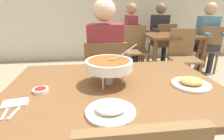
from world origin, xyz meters
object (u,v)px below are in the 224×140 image
Objects in this scene: chair_bg_left at (163,42)px; patron_bg_left at (160,31)px; sauce_dish at (41,90)px; appetizer_plate at (191,83)px; chair_bg_middle at (133,42)px; chair_bg_window at (183,53)px; patron_bg_middle at (132,31)px; chair_bg_corner at (135,47)px; patron_bg_right at (208,34)px; chair_diner_main at (105,76)px; diner_main at (105,55)px; chair_bg_right at (206,47)px; dining_table_main at (115,99)px; curry_bowl at (109,65)px; dining_table_far at (172,41)px; rice_plate at (111,109)px.

patron_bg_left reaches higher than chair_bg_left.
appetizer_plate is at bearing -1.63° from sauce_dish.
chair_bg_middle is 0.69× the size of patron_bg_left.
chair_bg_left is at bearing 85.90° from chair_bg_window.
chair_bg_corner is at bearing -95.31° from patron_bg_middle.
patron_bg_right reaches higher than chair_bg_window.
chair_bg_left is at bearing 52.28° from chair_diner_main.
diner_main is at bearing -112.65° from chair_bg_middle.
patron_bg_left is (-0.06, 0.09, 0.24)m from chair_bg_left.
chair_bg_right is 0.24m from patron_bg_right.
dining_table_main is 1.52× the size of chair_bg_left.
patron_bg_right reaches higher than dining_table_main.
patron_bg_right reaches higher than chair_diner_main.
chair_bg_window is at bearing -94.10° from chair_bg_left.
dining_table_main is 1.52× the size of chair_bg_right.
patron_bg_right is (1.31, -0.58, 0.00)m from patron_bg_middle.
patron_bg_middle reaches higher than chair_bg_right.
patron_bg_middle is (0.78, 2.61, -0.13)m from curry_bowl.
diner_main reaches higher than chair_bg_corner.
curry_bowl is 0.33× the size of dining_table_far.
chair_bg_left is 0.69× the size of patron_bg_right.
chair_bg_corner is at bearing 137.40° from chair_bg_window.
chair_bg_window is at bearing -42.60° from chair_bg_corner.
chair_bg_left is (1.42, 1.81, -0.24)m from diner_main.
chair_bg_right is at bearing 53.34° from appetizer_plate.
dining_table_main is 0.47m from sauce_dish.
dining_table_far is at bearing 49.57° from sauce_dish.
patron_bg_right is at bearing 48.33° from rice_plate.
dining_table_far is 0.76× the size of patron_bg_right.
chair_bg_right is (2.03, 1.26, 0.00)m from chair_diner_main.
chair_diner_main is at bearing -115.72° from chair_bg_corner.
dining_table_far is 1.11× the size of chair_bg_middle.
chair_bg_window is (1.35, 1.62, -0.14)m from dining_table_main.
patron_bg_left is at bearing 63.18° from dining_table_main.
chair_bg_middle and chair_bg_right have the same top height.
sauce_dish is 0.09× the size of dining_table_far.
dining_table_far is at bearing 44.33° from chair_diner_main.
chair_bg_left is (1.49, 2.91, -0.26)m from rice_plate.
chair_bg_left reaches higher than dining_table_far.
chair_bg_corner reaches higher than rice_plate.
sauce_dish is 0.10× the size of chair_bg_left.
curry_bowl is at bearing -107.13° from chair_bg_middle.
rice_plate is 2.41m from chair_bg_window.
patron_bg_middle is (1.19, 2.68, -0.02)m from sauce_dish.
rice_plate is 3.08m from chair_bg_middle.
patron_bg_right is (2.12, 2.38, -0.03)m from rice_plate.
dining_table_main is 1.04× the size of diner_main.
chair_diner_main reaches higher than sauce_dish.
appetizer_plate is 2.67× the size of sauce_dish.
chair_bg_left is (1.42, 1.84, 0.00)m from chair_diner_main.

